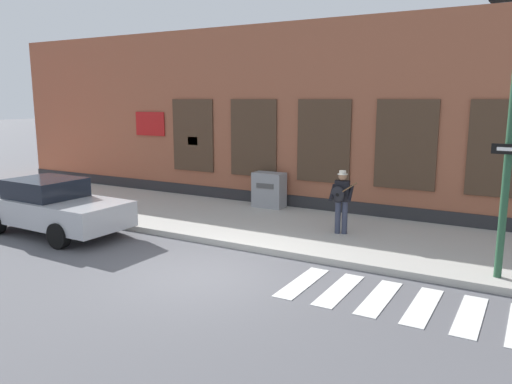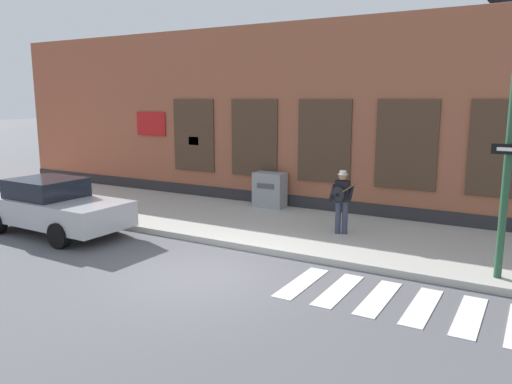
% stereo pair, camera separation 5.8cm
% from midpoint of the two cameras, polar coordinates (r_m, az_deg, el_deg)
% --- Properties ---
extents(ground_plane, '(160.00, 160.00, 0.00)m').
position_cam_midpoint_polar(ground_plane, '(10.87, -5.62, -9.39)').
color(ground_plane, '#56565B').
extents(sidewalk, '(28.00, 4.60, 0.16)m').
position_cam_midpoint_polar(sidewalk, '(14.30, 4.20, -4.13)').
color(sidewalk, '#ADAAA3').
rests_on(sidewalk, ground).
extents(building_backdrop, '(28.00, 4.06, 6.13)m').
position_cam_midpoint_polar(building_backdrop, '(17.81, 10.44, 8.34)').
color(building_backdrop, '#99563D').
rests_on(building_backdrop, ground).
extents(crosswalk, '(5.20, 1.90, 0.01)m').
position_cam_midpoint_polar(crosswalk, '(9.74, 18.60, -12.32)').
color(crosswalk, silver).
rests_on(crosswalk, ground).
extents(red_car, '(4.64, 2.06, 1.53)m').
position_cam_midpoint_polar(red_car, '(15.00, -22.15, -1.49)').
color(red_car, '#B7BABF').
rests_on(red_car, ground).
extents(busker, '(0.75, 0.60, 1.70)m').
position_cam_midpoint_polar(busker, '(13.35, 9.86, -0.69)').
color(busker, '#33384C').
rests_on(busker, sidewalk).
extents(traffic_light, '(0.60, 2.97, 5.78)m').
position_cam_midpoint_polar(traffic_light, '(9.74, 27.05, 11.83)').
color(traffic_light, '#234C33').
rests_on(traffic_light, sidewalk).
extents(utility_box, '(1.04, 0.59, 1.16)m').
position_cam_midpoint_polar(utility_box, '(16.53, 1.67, 0.24)').
color(utility_box, gray).
rests_on(utility_box, sidewalk).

